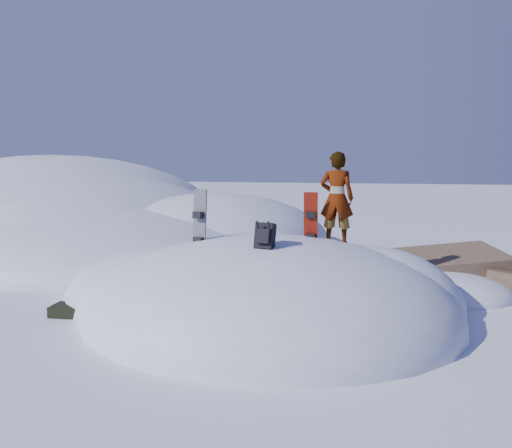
% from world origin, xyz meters
% --- Properties ---
extents(ground, '(120.00, 120.00, 0.00)m').
position_xyz_m(ground, '(0.00, 0.00, 0.00)').
color(ground, white).
rests_on(ground, ground).
extents(snow_mound, '(8.00, 6.00, 3.00)m').
position_xyz_m(snow_mound, '(-0.17, 0.24, 0.00)').
color(snow_mound, white).
rests_on(snow_mound, ground).
extents(snow_ridge, '(21.50, 18.50, 6.40)m').
position_xyz_m(snow_ridge, '(-10.43, 9.85, 0.00)').
color(snow_ridge, white).
rests_on(snow_ridge, ground).
extents(rock_outcrop, '(4.68, 4.41, 1.68)m').
position_xyz_m(rock_outcrop, '(3.72, 3.01, 0.01)').
color(rock_outcrop, brown).
rests_on(rock_outcrop, ground).
extents(snowboard_red, '(0.27, 0.19, 1.42)m').
position_xyz_m(snowboard_red, '(0.69, 0.62, 1.60)').
color(snowboard_red, red).
rests_on(snowboard_red, snow_mound).
extents(snowboard_dark, '(0.33, 0.26, 1.61)m').
position_xyz_m(snowboard_dark, '(-1.36, 0.03, 1.56)').
color(snowboard_dark, black).
rests_on(snowboard_dark, snow_mound).
extents(backpack, '(0.35, 0.40, 0.51)m').
position_xyz_m(backpack, '(0.10, -0.78, 1.63)').
color(backpack, black).
rests_on(backpack, snow_mound).
extents(gear_pile, '(0.92, 0.69, 0.25)m').
position_xyz_m(gear_pile, '(-3.55, -0.79, 0.12)').
color(gear_pile, black).
rests_on(gear_pile, ground).
extents(person, '(0.68, 0.47, 1.78)m').
position_xyz_m(person, '(1.15, 0.84, 2.16)').
color(person, slate).
rests_on(person, snow_mound).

